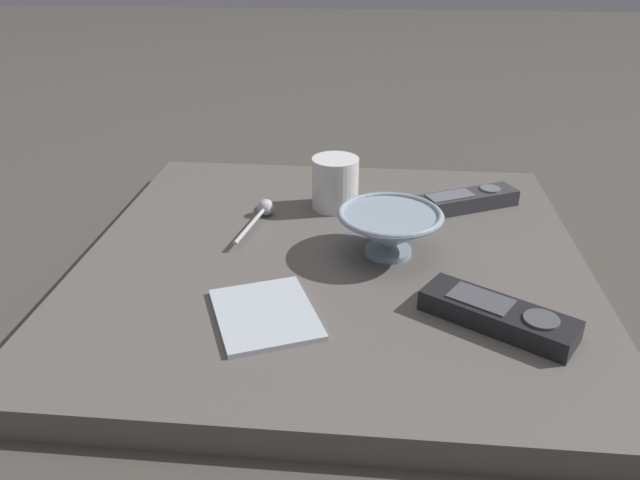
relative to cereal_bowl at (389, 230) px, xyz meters
The scene contains 8 objects.
ground_plane 0.10m from the cereal_bowl, 85.09° to the right, with size 6.00×6.00×0.00m, color #47423D.
table 0.09m from the cereal_bowl, 85.09° to the right, with size 0.67×0.67×0.04m.
cereal_bowl is the anchor object (origin of this frame).
coffee_mug 0.17m from the cereal_bowl, 150.76° to the right, with size 0.07×0.07×0.08m.
teaspoon 0.21m from the cereal_bowl, 116.68° to the right, with size 0.14×0.04×0.03m.
tv_remote_near 0.20m from the cereal_bowl, 37.57° to the left, with size 0.14×0.17×0.03m.
tv_remote_far 0.20m from the cereal_bowl, 144.15° to the left, with size 0.12×0.18×0.03m.
folded_napkin 0.22m from the cereal_bowl, 40.46° to the right, with size 0.16×0.15×0.01m.
Camera 1 is at (0.74, 0.05, 0.44)m, focal length 34.73 mm.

